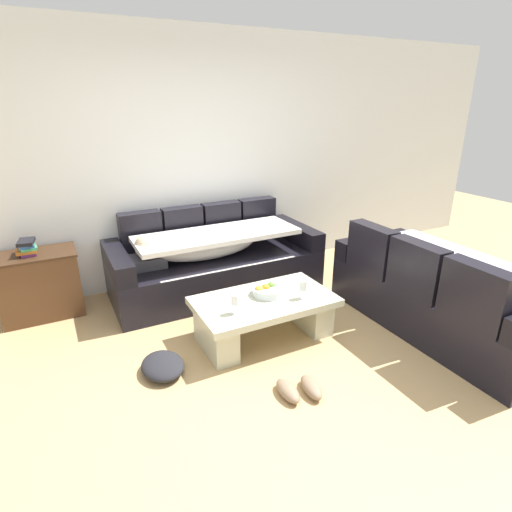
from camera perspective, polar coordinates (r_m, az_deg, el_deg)
ground_plane at (r=3.32m, az=3.48°, el=-15.80°), size 14.00×14.00×0.00m
back_wall at (r=4.67m, az=-10.00°, el=12.89°), size 9.00×0.10×2.70m
couch_along_wall at (r=4.48m, az=-6.03°, el=-0.77°), size 2.21×0.92×0.88m
couch_near_window at (r=4.07m, az=24.48°, el=-4.93°), size 0.92×2.00×0.88m
coffee_table at (r=3.61m, az=1.15°, el=-7.92°), size 1.20×0.68×0.38m
fruit_bowl at (r=3.59m, az=1.61°, el=-4.80°), size 0.28×0.28×0.10m
wine_glass_near_left at (r=3.26m, az=-2.92°, el=-6.18°), size 0.07×0.07×0.17m
wine_glass_near_right at (r=3.52m, az=6.59°, el=-4.17°), size 0.07×0.07×0.17m
open_magazine at (r=3.75m, az=4.41°, el=-4.29°), size 0.33×0.29×0.01m
side_cabinet at (r=4.45m, az=-27.82°, el=-3.56°), size 0.72×0.44×0.64m
book_stack_on_cabinet at (r=4.31m, az=-29.26°, el=1.08°), size 0.18×0.23×0.14m
pair_of_shoes at (r=3.10m, az=6.09°, el=-17.92°), size 0.32×0.32×0.09m
crumpled_garment at (r=3.35m, az=-12.85°, el=-14.66°), size 0.33×0.41×0.12m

